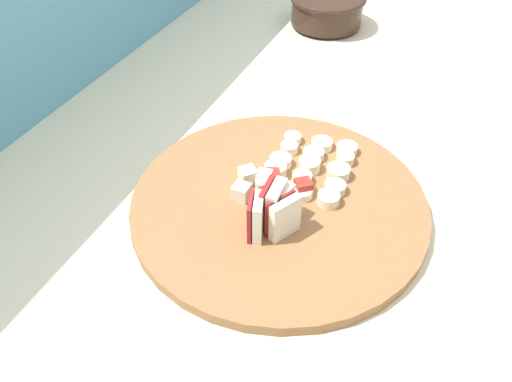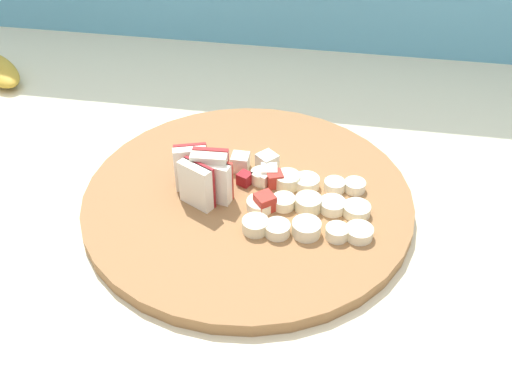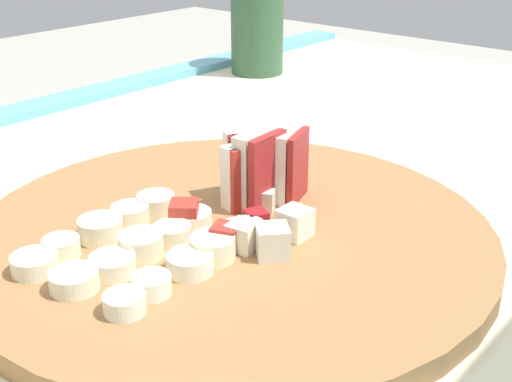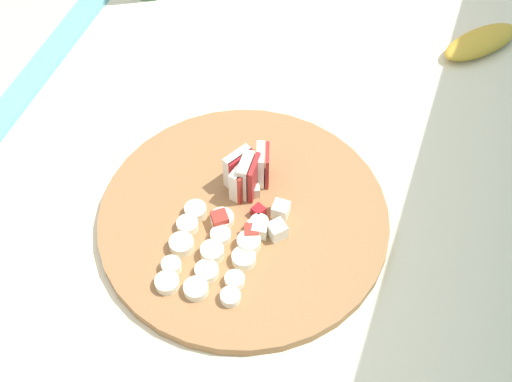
# 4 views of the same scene
# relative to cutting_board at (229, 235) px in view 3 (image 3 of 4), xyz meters

# --- Properties ---
(cutting_board) EXTENTS (0.37, 0.37, 0.02)m
(cutting_board) POSITION_rel_cutting_board_xyz_m (0.00, 0.00, 0.00)
(cutting_board) COLOR olive
(cutting_board) RESTS_ON tiled_countertop
(apple_wedge_fan) EXTENTS (0.07, 0.06, 0.06)m
(apple_wedge_fan) POSITION_rel_cutting_board_xyz_m (-0.05, -0.01, 0.03)
(apple_wedge_fan) COLOR maroon
(apple_wedge_fan) RESTS_ON cutting_board
(apple_dice_pile) EXTENTS (0.08, 0.10, 0.02)m
(apple_dice_pile) POSITION_rel_cutting_board_xyz_m (0.01, 0.02, 0.02)
(apple_dice_pile) COLOR #EFE5CC
(apple_dice_pile) RESTS_ON cutting_board
(banana_slice_rows) EXTENTS (0.14, 0.11, 0.02)m
(banana_slice_rows) POSITION_rel_cutting_board_xyz_m (0.07, -0.01, 0.01)
(banana_slice_rows) COLOR beige
(banana_slice_rows) RESTS_ON cutting_board
(small_jar) EXTENTS (0.07, 0.07, 0.12)m
(small_jar) POSITION_rel_cutting_board_xyz_m (-0.40, -0.31, 0.05)
(small_jar) COLOR #335638
(small_jar) RESTS_ON tiled_countertop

